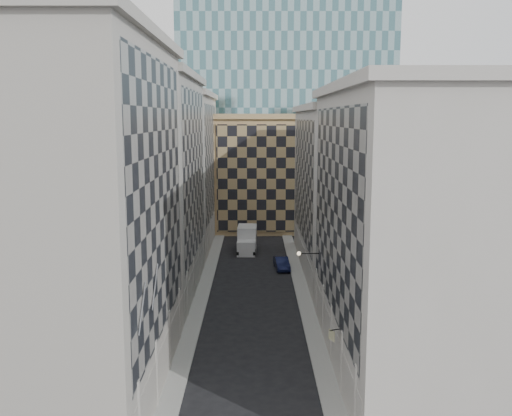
{
  "coord_description": "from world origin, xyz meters",
  "views": [
    {
      "loc": [
        0.25,
        -25.8,
        18.27
      ],
      "look_at": [
        0.33,
        15.09,
        11.76
      ],
      "focal_mm": 40.0,
      "sensor_mm": 36.0,
      "label": 1
    }
  ],
  "objects": [
    {
      "name": "sidewalk_west",
      "position": [
        -5.25,
        30.0,
        0.07
      ],
      "size": [
        1.5,
        100.0,
        0.15
      ],
      "primitive_type": "cube",
      "color": "gray",
      "rests_on": "ground"
    },
    {
      "name": "sidewalk_east",
      "position": [
        5.25,
        30.0,
        0.07
      ],
      "size": [
        1.5,
        100.0,
        0.15
      ],
      "primitive_type": "cube",
      "color": "gray",
      "rests_on": "ground"
    },
    {
      "name": "bldg_left_a",
      "position": [
        -10.88,
        11.0,
        11.82
      ],
      "size": [
        10.8,
        22.8,
        23.7
      ],
      "color": "#A49D94",
      "rests_on": "ground"
    },
    {
      "name": "bldg_left_b",
      "position": [
        -10.88,
        33.0,
        11.32
      ],
      "size": [
        10.8,
        22.8,
        22.7
      ],
      "color": "gray",
      "rests_on": "ground"
    },
    {
      "name": "bldg_left_c",
      "position": [
        -10.88,
        55.0,
        10.83
      ],
      "size": [
        10.8,
        22.8,
        21.7
      ],
      "color": "#A49D94",
      "rests_on": "ground"
    },
    {
      "name": "bldg_right_a",
      "position": [
        10.88,
        15.0,
        10.32
      ],
      "size": [
        10.8,
        26.8,
        20.7
      ],
      "color": "#B2ACA3",
      "rests_on": "ground"
    },
    {
      "name": "bldg_right_b",
      "position": [
        10.89,
        42.0,
        9.85
      ],
      "size": [
        10.8,
        28.8,
        19.7
      ],
      "color": "#B2ACA3",
      "rests_on": "ground"
    },
    {
      "name": "tan_block",
      "position": [
        2.0,
        67.9,
        9.44
      ],
      "size": [
        16.8,
        14.8,
        18.8
      ],
      "color": "tan",
      "rests_on": "ground"
    },
    {
      "name": "church_tower",
      "position": [
        0.0,
        82.0,
        26.95
      ],
      "size": [
        7.2,
        7.2,
        51.5
      ],
      "color": "#2B2622",
      "rests_on": "ground"
    },
    {
      "name": "flagpoles_left",
      "position": [
        -5.9,
        6.0,
        8.0
      ],
      "size": [
        0.1,
        6.33,
        2.33
      ],
      "color": "gray",
      "rests_on": "ground"
    },
    {
      "name": "bracket_lamp",
      "position": [
        4.38,
        24.0,
        6.2
      ],
      "size": [
        1.98,
        0.36,
        0.36
      ],
      "color": "black",
      "rests_on": "ground"
    },
    {
      "name": "box_truck",
      "position": [
        -0.85,
        50.78,
        1.49
      ],
      "size": [
        2.72,
        6.32,
        3.43
      ],
      "rotation": [
        0.0,
        0.0,
        -0.03
      ],
      "color": "silver",
      "rests_on": "ground"
    },
    {
      "name": "dark_car",
      "position": [
        3.5,
        41.44,
        0.74
      ],
      "size": [
        2.0,
        4.65,
        1.49
      ],
      "primitive_type": "imported",
      "rotation": [
        0.0,
        0.0,
        0.1
      ],
      "color": "#0E1334",
      "rests_on": "ground"
    },
    {
      "name": "shop_sign",
      "position": [
        5.42,
        10.59,
        3.84
      ],
      "size": [
        0.74,
        0.65,
        0.77
      ],
      "rotation": [
        0.0,
        0.0,
        0.42
      ],
      "color": "black",
      "rests_on": "ground"
    }
  ]
}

